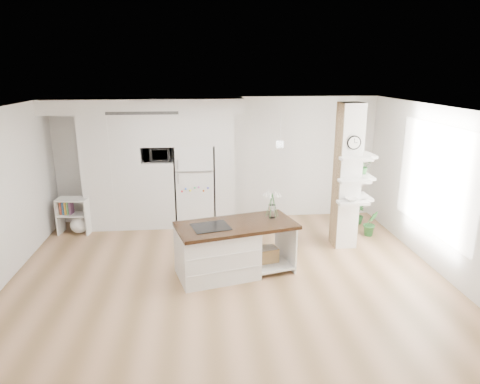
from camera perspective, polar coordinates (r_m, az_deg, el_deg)
The scene contains 14 objects.
floor at distance 7.05m, azimuth -1.58°, elevation -11.51°, with size 7.00×6.00×0.01m, color tan.
room at distance 6.40m, azimuth -1.70°, elevation 3.37°, with size 7.04×6.04×2.72m.
cabinet_wall at distance 9.14m, azimuth -11.96°, elevation 4.63°, with size 4.00×0.71×2.70m.
refrigerator at distance 9.23m, azimuth -6.02°, elevation 0.99°, with size 0.78×0.69×1.75m.
column at distance 8.10m, azimuth 14.81°, elevation 1.89°, with size 0.69×0.90×2.70m.
window at distance 7.80m, azimuth 24.58°, elevation 1.54°, with size 2.40×2.40×0.00m, color white.
pendant_light at distance 6.82m, azimuth 12.67°, elevation 6.04°, with size 0.12×0.12×0.10m, color white.
kitchen_island at distance 7.00m, azimuth -2.16°, elevation -7.60°, with size 2.07×1.35×1.43m.
bookshelf at distance 9.40m, azimuth -21.03°, elevation -3.26°, with size 0.67×0.44×0.74m.
floor_plant_a at distance 9.05m, azimuth 17.02°, elevation -3.99°, with size 0.29×0.24×0.53m, color #29662C.
floor_plant_b at distance 9.69m, azimuth 15.43°, elevation -2.88°, with size 0.24×0.24×0.43m, color #29662C.
microwave at distance 9.06m, azimuth -10.92°, elevation 5.01°, with size 0.54×0.37×0.30m, color #2D2D2D.
shelf_plant at distance 8.31m, azimuth 16.13°, elevation 3.36°, with size 0.27×0.23×0.30m, color #29662C.
decor_bowl at distance 7.96m, azimuth 14.66°, elevation -0.98°, with size 0.22×0.22×0.05m, color white.
Camera 1 is at (-0.41, -6.23, 3.26)m, focal length 32.00 mm.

